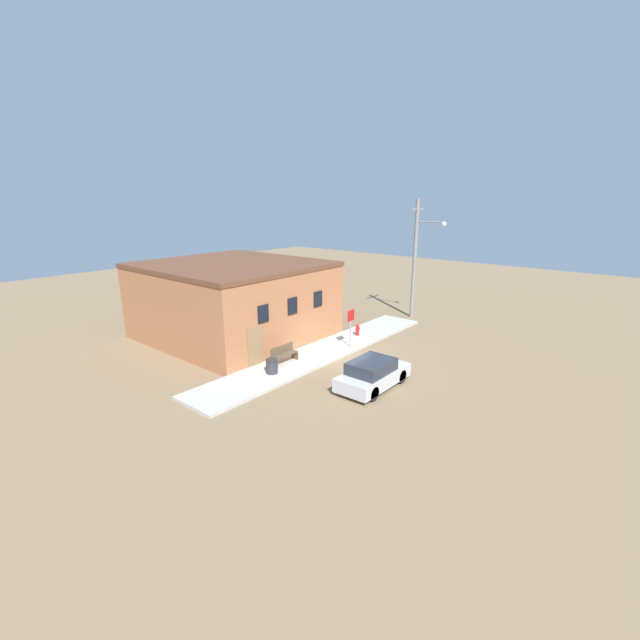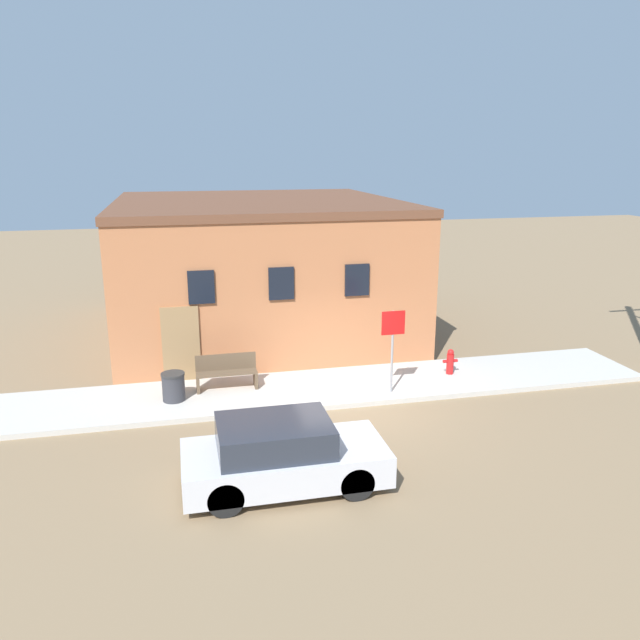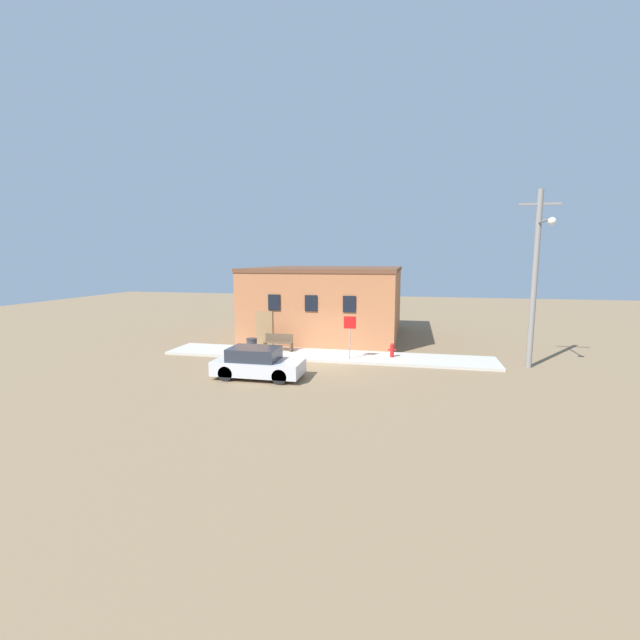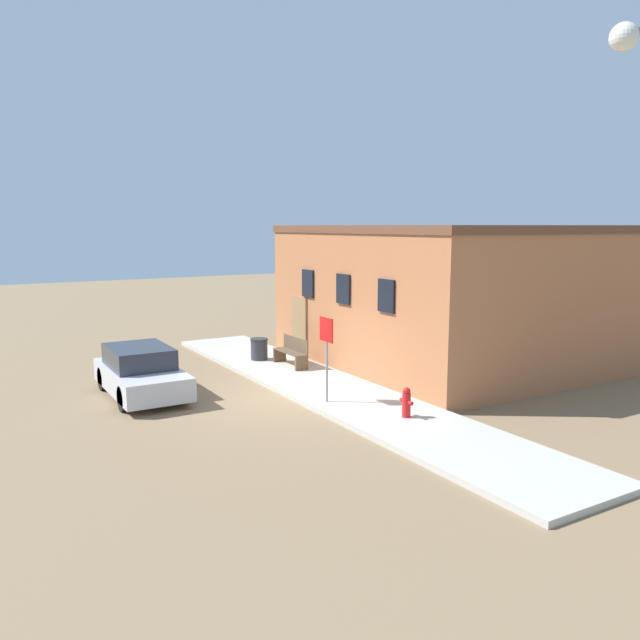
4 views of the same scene
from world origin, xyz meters
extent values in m
plane|color=#846B4C|center=(0.00, 0.00, 0.00)|extent=(80.00, 80.00, 0.00)
cube|color=#BCB7AD|center=(0.00, 1.32, 0.07)|extent=(17.35, 2.64, 0.13)
cube|color=#B26B42|center=(-1.13, 7.58, 2.18)|extent=(9.22, 9.88, 4.36)
cube|color=brown|center=(-1.13, 7.58, 4.48)|extent=(9.32, 9.98, 0.24)
cube|color=black|center=(-3.28, 2.61, 2.70)|extent=(0.70, 0.08, 0.90)
cube|color=black|center=(-1.13, 2.61, 2.70)|extent=(0.70, 0.08, 0.90)
cube|color=black|center=(1.02, 2.61, 2.70)|extent=(0.70, 0.08, 0.90)
cube|color=#937047|center=(-3.89, 2.61, 1.10)|extent=(1.00, 0.08, 2.20)
cylinder|color=red|center=(3.43, 1.43, 0.42)|extent=(0.20, 0.20, 0.58)
sphere|color=red|center=(3.43, 1.43, 0.76)|extent=(0.18, 0.18, 0.18)
cylinder|color=red|center=(3.28, 1.43, 0.51)|extent=(0.11, 0.09, 0.09)
cylinder|color=red|center=(3.59, 1.43, 0.51)|extent=(0.11, 0.09, 0.09)
cylinder|color=gray|center=(1.37, 0.51, 1.22)|extent=(0.06, 0.06, 2.18)
cube|color=red|center=(1.37, 0.49, 2.00)|extent=(0.62, 0.02, 0.62)
cube|color=brown|center=(-3.52, 1.65, 0.35)|extent=(0.08, 0.44, 0.43)
cube|color=brown|center=(-2.01, 1.65, 0.35)|extent=(0.08, 0.44, 0.43)
cube|color=brown|center=(-2.77, 1.65, 0.59)|extent=(1.59, 0.44, 0.04)
cube|color=brown|center=(-2.77, 1.85, 0.83)|extent=(1.59, 0.04, 0.44)
cylinder|color=#333338|center=(-4.13, 1.20, 0.46)|extent=(0.56, 0.56, 0.66)
cylinder|color=#2D2D2D|center=(-4.13, 1.20, 0.82)|extent=(0.59, 0.59, 0.06)
cylinder|color=gray|center=(9.92, 1.18, 4.14)|extent=(0.26, 0.26, 8.28)
cylinder|color=gray|center=(9.92, 0.20, 6.79)|extent=(0.09, 1.97, 0.09)
sphere|color=silver|center=(9.92, -0.79, 6.69)|extent=(0.32, 0.32, 0.32)
cube|color=gray|center=(9.92, 1.18, 7.61)|extent=(1.80, 0.10, 0.10)
cylinder|color=black|center=(-0.89, -2.51, 0.32)|extent=(0.65, 0.20, 0.65)
cylinder|color=black|center=(-0.89, -4.05, 0.32)|extent=(0.65, 0.20, 0.65)
cylinder|color=black|center=(-3.27, -2.51, 0.32)|extent=(0.65, 0.20, 0.65)
cylinder|color=black|center=(-3.27, -4.05, 0.32)|extent=(0.65, 0.20, 0.65)
cube|color=silver|center=(-2.08, -3.28, 0.48)|extent=(3.85, 1.74, 0.61)
cube|color=#282D38|center=(-2.27, -3.28, 1.06)|extent=(2.12, 1.53, 0.55)
camera|label=1|loc=(-17.46, -12.90, 8.28)|focal=24.00mm
camera|label=2|loc=(-3.83, -13.85, 6.22)|focal=35.00mm
camera|label=3|loc=(4.37, -20.42, 5.13)|focal=24.00mm
camera|label=4|loc=(14.54, -7.53, 4.58)|focal=35.00mm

